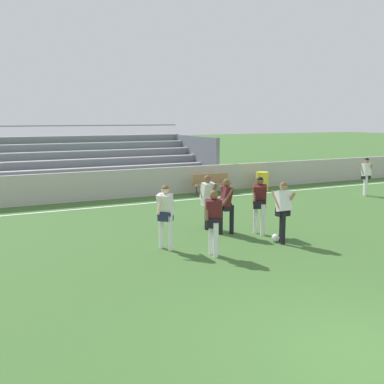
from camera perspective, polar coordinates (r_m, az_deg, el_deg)
ground_plane at (r=7.76m, az=19.66°, el=-17.61°), size 160.00×160.00×0.00m
field_line_sideline at (r=18.66m, az=-10.54°, el=-1.77°), size 44.00×0.12×0.01m
sideline_wall at (r=20.12m, az=-11.93°, el=0.70°), size 48.00×0.16×1.21m
bleacher_stand at (r=23.03m, az=-20.75°, el=3.01°), size 18.81×5.16×2.99m
bench_far_right at (r=21.46m, az=2.31°, el=1.22°), size 1.80×0.40×0.90m
trash_bin at (r=22.88m, az=8.33°, el=1.31°), size 0.59×0.59×0.85m
player_dark_dropping_back at (r=14.08m, az=8.02°, el=-0.96°), size 0.68×0.54×1.70m
player_white_on_ball at (r=13.22m, az=10.74°, el=-1.74°), size 0.44×0.56×1.68m
player_white_challenging at (r=22.22m, az=19.95°, el=2.11°), size 0.44×0.44×1.66m
player_dark_trailing_run at (r=11.79m, az=2.59°, el=-3.00°), size 0.58×0.44×1.64m
player_white_wide_left at (r=12.37m, az=-3.16°, el=-2.30°), size 0.65×0.51×1.68m
player_white_wide_right at (r=14.69m, az=1.83°, el=-0.60°), size 0.45×0.54×1.65m
player_dark_overlapping at (r=14.00m, az=4.10°, el=-1.13°), size 0.48×0.56×1.64m
soccer_ball at (r=13.46m, az=9.89°, el=-5.39°), size 0.22×0.22×0.22m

